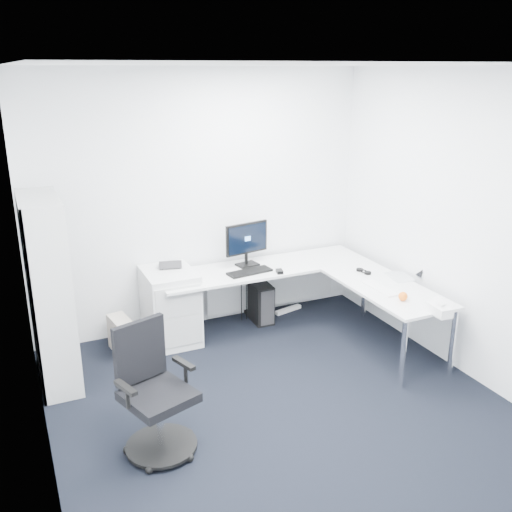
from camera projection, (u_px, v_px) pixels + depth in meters
name	position (u px, v px, depth m)	size (l,w,h in m)	color
ground	(293.00, 421.00, 4.55)	(4.20, 4.20, 0.00)	black
ceiling	(301.00, 65.00, 3.70)	(4.20, 4.20, 0.00)	white
wall_back	(201.00, 202.00, 5.94)	(3.60, 0.02, 2.70)	white
wall_left	(33.00, 301.00, 3.42)	(0.02, 4.20, 2.70)	white
wall_right	(484.00, 233.00, 4.83)	(0.02, 4.20, 2.70)	white
l_desk	(277.00, 307.00, 5.87)	(2.31, 1.29, 0.67)	silver
drawer_pedestal	(170.00, 306.00, 5.79)	(0.49, 0.61, 0.76)	silver
bookshelf	(49.00, 292.00, 4.90)	(0.33, 0.84, 1.68)	#B3B5B5
task_chair	(158.00, 393.00, 4.05)	(0.54, 0.54, 0.97)	black
black_pc_tower	(259.00, 301.00, 6.33)	(0.20, 0.45, 0.44)	black
beige_pc_tower	(122.00, 335.00, 5.60)	(0.17, 0.37, 0.35)	#B9AE9D
power_strip	(288.00, 310.00, 6.58)	(0.35, 0.06, 0.04)	white
monitor	(247.00, 244.00, 6.00)	(0.50, 0.16, 0.48)	black
black_keyboard	(250.00, 272.00, 5.85)	(0.47, 0.17, 0.02)	black
mouse	(279.00, 271.00, 5.85)	(0.06, 0.10, 0.03)	black
desk_phone	(170.00, 267.00, 5.79)	(0.22, 0.22, 0.16)	#2A2A2C
laptop	(401.00, 268.00, 5.70)	(0.30, 0.29, 0.21)	silver
white_keyboard	(380.00, 288.00, 5.43)	(0.12, 0.43, 0.01)	white
headphones	(364.00, 270.00, 5.86)	(0.11, 0.17, 0.04)	black
orange_fruit	(403.00, 296.00, 5.15)	(0.08, 0.08, 0.08)	orange
tissue_box	(439.00, 310.00, 4.87)	(0.12, 0.24, 0.08)	white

